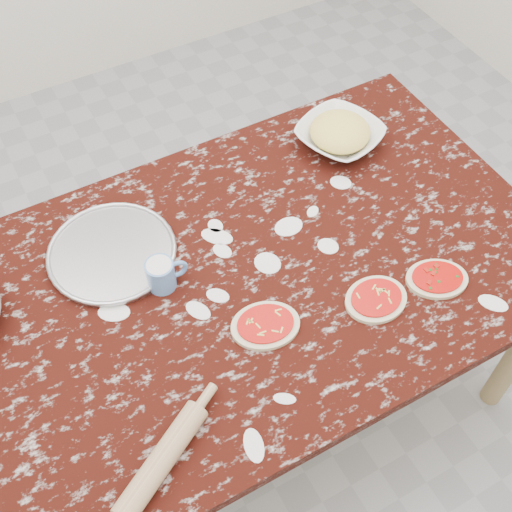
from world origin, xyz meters
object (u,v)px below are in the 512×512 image
object	(u,v)px
pizza_tray	(112,253)
rolling_pin	(161,461)
flour_mug	(162,274)
worktable	(256,285)
cheese_bowl	(339,136)

from	to	relation	value
pizza_tray	rolling_pin	bearing A→B (deg)	-100.75
pizza_tray	flour_mug	size ratio (longest dim) A/B	3.03
pizza_tray	flour_mug	bearing A→B (deg)	-61.87
worktable	cheese_bowl	bearing A→B (deg)	33.00
flour_mug	rolling_pin	xyz separation A→B (m)	(-0.19, -0.44, -0.02)
worktable	rolling_pin	xyz separation A→B (m)	(-0.43, -0.37, 0.11)
worktable	flour_mug	bearing A→B (deg)	163.92
pizza_tray	rolling_pin	xyz separation A→B (m)	(-0.11, -0.59, 0.02)
worktable	rolling_pin	distance (m)	0.58
rolling_pin	pizza_tray	bearing A→B (deg)	79.25
cheese_bowl	rolling_pin	distance (m)	1.11
pizza_tray	cheese_bowl	xyz separation A→B (m)	(0.77, 0.07, 0.02)
worktable	cheese_bowl	world-z (taller)	cheese_bowl
worktable	pizza_tray	bearing A→B (deg)	145.07
flour_mug	rolling_pin	distance (m)	0.48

